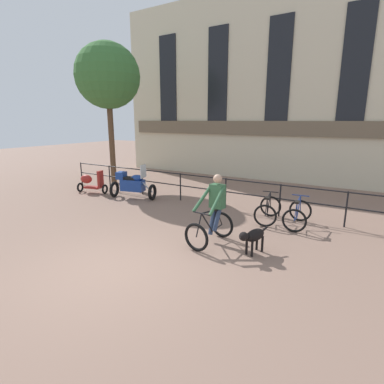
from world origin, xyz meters
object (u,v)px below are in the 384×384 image
cyclist_with_bike (213,213)px  parked_bicycle_near_lamp (268,210)px  dog (253,236)px  parked_scooter (91,182)px  parked_bicycle_mid_left (297,214)px  parked_motorcycle (132,184)px

cyclist_with_bike → parked_bicycle_near_lamp: cyclist_with_bike is taller
dog → parked_scooter: size_ratio=0.75×
parked_bicycle_near_lamp → parked_bicycle_mid_left: size_ratio=1.04×
parked_bicycle_mid_left → dog: bearing=76.0°
cyclist_with_bike → dog: bearing=-1.8°
parked_bicycle_mid_left → parked_scooter: parked_scooter is taller
dog → parked_bicycle_mid_left: bearing=96.7°
dog → parked_bicycle_mid_left: 2.47m
dog → parked_motorcycle: size_ratio=0.54×
parked_bicycle_mid_left → parked_bicycle_near_lamp: bearing=-3.6°
dog → parked_bicycle_mid_left: (0.45, 2.42, -0.07)m
parked_bicycle_near_lamp → parked_scooter: size_ratio=0.89×
parked_motorcycle → parked_bicycle_mid_left: parked_motorcycle is taller
parked_motorcycle → parked_bicycle_near_lamp: (5.34, 0.07, -0.20)m
parked_motorcycle → cyclist_with_bike: bearing=-129.3°
parked_motorcycle → parked_bicycle_near_lamp: parked_motorcycle is taller
cyclist_with_bike → parked_scooter: size_ratio=1.27×
dog → parked_motorcycle: parked_motorcycle is taller
parked_bicycle_near_lamp → parked_bicycle_mid_left: (0.86, -0.00, -0.00)m
parked_scooter → parked_motorcycle: bearing=-99.3°
parked_motorcycle → parked_bicycle_near_lamp: size_ratio=1.56×
cyclist_with_bike → parked_bicycle_near_lamp: (0.69, 2.26, -0.41)m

